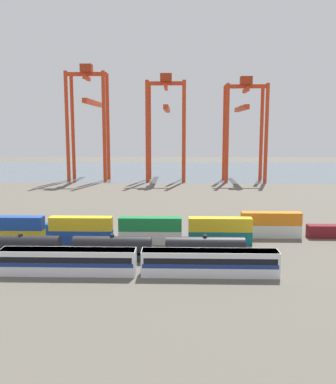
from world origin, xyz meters
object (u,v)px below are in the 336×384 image
shipping_container_5 (150,237)px  shipping_container_7 (220,237)px  passenger_train (68,260)px  freight_tank_row (67,247)px  gantry_crane_central (166,117)px  gantry_crane_east (244,118)px  gantry_crane_west (89,112)px

shipping_container_5 → shipping_container_7: bearing=0.0°
passenger_train → freight_tank_row: freight_tank_row is taller
freight_tank_row → shipping_container_7: bearing=21.1°
passenger_train → shipping_container_5: bearing=57.3°
gantry_crane_central → freight_tank_row: bearing=-96.6°
shipping_container_5 → gantry_crane_central: size_ratio=0.27×
shipping_container_5 → gantry_crane_east: (33.02, 103.85, 25.10)m
shipping_container_5 → freight_tank_row: bearing=-142.4°
shipping_container_5 → gantry_crane_east: size_ratio=0.28×
shipping_container_7 → gantry_crane_central: 108.48m
gantry_crane_central → gantry_crane_east: size_ratio=1.03×
passenger_train → gantry_crane_west: (-22.22, 122.00, 26.94)m
shipping_container_5 → gantry_crane_east: 111.83m
shipping_container_5 → gantry_crane_central: 107.61m
shipping_container_5 → gantry_crane_west: bearing=107.8°
freight_tank_row → gantry_crane_central: size_ratio=1.34×
passenger_train → shipping_container_7: size_ratio=5.28×
freight_tank_row → gantry_crane_east: 125.75m
freight_tank_row → gantry_crane_east: (46.53, 114.27, 24.29)m
freight_tank_row → gantry_crane_west: size_ratio=1.24×
freight_tank_row → shipping_container_7: size_ratio=4.98×
gantry_crane_west → freight_tank_row: bearing=-80.1°
shipping_container_5 → gantry_crane_west: (-33.55, 104.37, 27.79)m
passenger_train → gantry_crane_east: (44.36, 121.48, 24.26)m
gantry_crane_east → gantry_crane_west: bearing=179.6°
freight_tank_row → shipping_container_5: size_ratio=4.98×
shipping_container_5 → shipping_container_7: same height
passenger_train → gantry_crane_central: gantry_crane_central is taller
passenger_train → gantry_crane_central: bearing=84.8°
passenger_train → shipping_container_7: 30.42m
passenger_train → freight_tank_row: 7.53m
gantry_crane_west → gantry_crane_central: 33.35m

